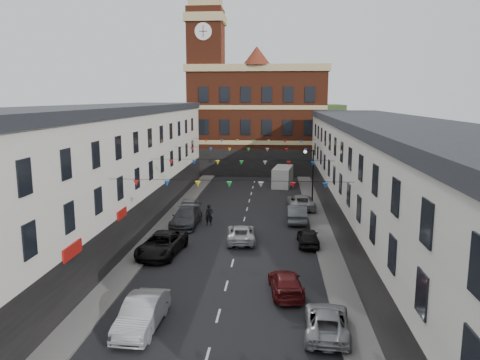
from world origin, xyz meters
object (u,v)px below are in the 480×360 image
(car_left_b, at_px, (142,314))
(car_right_b, at_px, (327,321))
(car_right_e, at_px, (297,213))
(street_lamp, at_px, (311,170))
(pedestrian, at_px, (209,215))
(car_left_e, at_px, (189,207))
(moving_car, at_px, (241,233))
(car_right_f, at_px, (301,202))
(car_left_d, at_px, (186,217))
(car_right_c, at_px, (286,283))
(car_right_d, at_px, (308,237))
(car_left_c, at_px, (162,244))
(white_van, at_px, (283,176))

(car_left_b, xyz_separation_m, car_right_b, (9.10, 0.20, -0.16))
(car_right_e, bearing_deg, car_right_b, 91.65)
(street_lamp, height_order, pedestrian, street_lamp)
(car_right_e, relative_size, pedestrian, 2.59)
(car_right_b, relative_size, car_right_e, 0.92)
(street_lamp, bearing_deg, pedestrian, -138.43)
(car_left_e, bearing_deg, moving_car, -59.28)
(street_lamp, relative_size, car_right_f, 1.08)
(street_lamp, relative_size, car_right_e, 1.21)
(car_left_d, height_order, moving_car, car_left_d)
(car_right_c, relative_size, car_right_f, 0.80)
(car_right_b, relative_size, car_right_d, 1.16)
(car_left_d, height_order, car_right_e, car_right_e)
(moving_car, height_order, pedestrian, pedestrian)
(car_left_c, bearing_deg, car_right_b, -38.93)
(car_right_c, xyz_separation_m, car_right_f, (1.90, 21.28, 0.13))
(car_left_d, bearing_deg, car_right_e, 13.18)
(car_right_c, bearing_deg, white_van, -96.58)
(car_right_b, bearing_deg, car_left_e, -59.75)
(street_lamp, distance_m, car_right_b, 27.67)
(car_left_d, bearing_deg, car_right_d, -23.97)
(moving_car, relative_size, pedestrian, 2.48)
(car_right_c, xyz_separation_m, car_right_d, (1.90, 9.26, 0.03))
(pedestrian, bearing_deg, street_lamp, 36.04)
(street_lamp, bearing_deg, white_van, 103.62)
(street_lamp, bearing_deg, car_right_d, -94.42)
(car_right_d, bearing_deg, car_left_e, -38.68)
(car_left_b, distance_m, car_right_d, 16.75)
(car_left_e, xyz_separation_m, moving_car, (5.73, -7.90, -0.15))
(car_left_b, height_order, pedestrian, pedestrian)
(car_right_f, bearing_deg, car_right_e, 79.59)
(car_right_b, bearing_deg, car_right_f, -85.88)
(car_left_d, bearing_deg, car_left_e, 97.57)
(car_right_f, height_order, pedestrian, pedestrian)
(car_left_e, relative_size, car_right_c, 1.07)
(car_left_c, distance_m, car_right_f, 18.53)
(car_left_d, xyz_separation_m, car_right_f, (10.55, 7.18, -0.03))
(white_van, xyz_separation_m, pedestrian, (-6.80, -19.82, -0.28))
(car_right_d, height_order, car_right_f, car_right_f)
(car_left_d, distance_m, car_right_f, 12.76)
(street_lamp, height_order, car_left_e, street_lamp)
(car_right_d, xyz_separation_m, moving_car, (-5.27, 0.66, -0.02))
(car_left_b, bearing_deg, car_right_e, 70.01)
(car_right_d, bearing_deg, car_left_d, -25.44)
(car_left_b, bearing_deg, car_right_f, 72.70)
(car_right_f, bearing_deg, street_lamp, -127.17)
(car_left_b, height_order, moving_car, car_left_b)
(car_right_d, bearing_deg, moving_car, -7.89)
(car_left_d, relative_size, car_right_c, 1.25)
(pedestrian, bearing_deg, white_van, 65.53)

